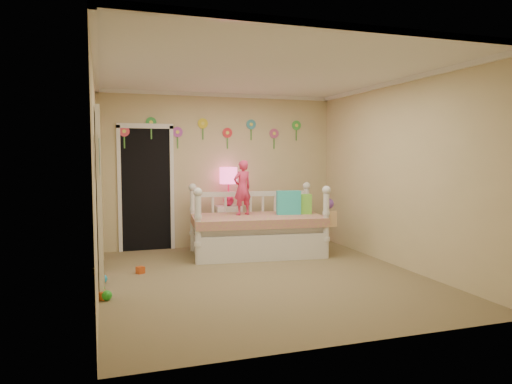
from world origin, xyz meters
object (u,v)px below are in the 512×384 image
object	(u,v)px
nightstand	(229,226)
table_lamp	(228,180)
daybed	(257,219)
child	(242,188)

from	to	relation	value
nightstand	table_lamp	size ratio (longest dim) A/B	1.09
daybed	nightstand	distance (m)	0.79
nightstand	daybed	bearing A→B (deg)	-64.59
child	nightstand	world-z (taller)	child
daybed	child	world-z (taller)	child
nightstand	table_lamp	world-z (taller)	table_lamp
daybed	table_lamp	distance (m)	0.96
daybed	table_lamp	size ratio (longest dim) A/B	3.14
child	table_lamp	distance (m)	0.59
daybed	child	size ratio (longest dim) A/B	2.37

